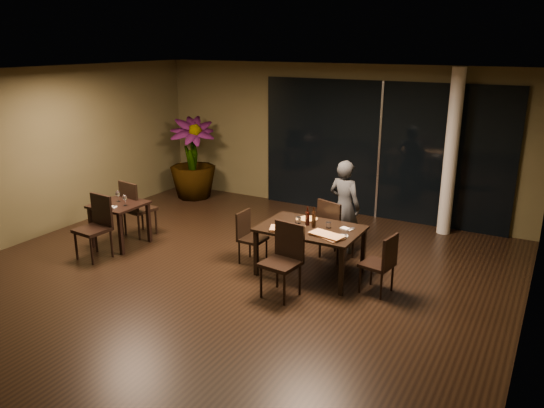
{
  "coord_description": "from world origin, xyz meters",
  "views": [
    {
      "loc": [
        4.13,
        -6.0,
        3.43
      ],
      "look_at": [
        0.39,
        0.71,
        1.05
      ],
      "focal_mm": 35.0,
      "sensor_mm": 36.0,
      "label": 1
    }
  ],
  "objects_px": {
    "bottle_a": "(307,216)",
    "bottle_b": "(314,219)",
    "side_table": "(119,210)",
    "chair_main_left": "(249,234)",
    "bottle_c": "(314,217)",
    "potted_plant": "(193,158)",
    "chair_main_right": "(382,261)",
    "chair_side_near": "(97,223)",
    "diner": "(344,206)",
    "chair_main_near": "(284,256)",
    "main_table": "(310,232)",
    "chair_main_far": "(333,227)",
    "chair_side_far": "(135,206)"
  },
  "relations": [
    {
      "from": "chair_main_right",
      "to": "chair_side_near",
      "type": "bearing_deg",
      "value": -68.32
    },
    {
      "from": "diner",
      "to": "bottle_c",
      "type": "relative_size",
      "value": 5.46
    },
    {
      "from": "chair_main_near",
      "to": "bottle_c",
      "type": "relative_size",
      "value": 3.57
    },
    {
      "from": "chair_side_far",
      "to": "chair_side_near",
      "type": "relative_size",
      "value": 1.0
    },
    {
      "from": "chair_side_far",
      "to": "diner",
      "type": "xyz_separation_m",
      "value": [
        3.54,
        1.18,
        0.21
      ]
    },
    {
      "from": "bottle_a",
      "to": "bottle_b",
      "type": "bearing_deg",
      "value": -20.79
    },
    {
      "from": "bottle_b",
      "to": "bottle_a",
      "type": "bearing_deg",
      "value": 159.21
    },
    {
      "from": "bottle_a",
      "to": "bottle_c",
      "type": "xyz_separation_m",
      "value": [
        0.1,
        0.02,
        0.0
      ]
    },
    {
      "from": "main_table",
      "to": "bottle_b",
      "type": "relative_size",
      "value": 6.06
    },
    {
      "from": "side_table",
      "to": "chair_side_near",
      "type": "relative_size",
      "value": 0.77
    },
    {
      "from": "side_table",
      "to": "bottle_b",
      "type": "relative_size",
      "value": 3.23
    },
    {
      "from": "main_table",
      "to": "chair_main_left",
      "type": "distance_m",
      "value": 1.08
    },
    {
      "from": "chair_main_far",
      "to": "diner",
      "type": "distance_m",
      "value": 0.49
    },
    {
      "from": "chair_main_right",
      "to": "bottle_b",
      "type": "height_order",
      "value": "bottle_b"
    },
    {
      "from": "chair_main_near",
      "to": "diner",
      "type": "distance_m",
      "value": 1.93
    },
    {
      "from": "chair_main_far",
      "to": "potted_plant",
      "type": "xyz_separation_m",
      "value": [
        -4.16,
        1.77,
        0.34
      ]
    },
    {
      "from": "chair_side_far",
      "to": "bottle_b",
      "type": "xyz_separation_m",
      "value": [
        3.49,
        0.08,
        0.3
      ]
    },
    {
      "from": "chair_side_near",
      "to": "bottle_c",
      "type": "relative_size",
      "value": 3.61
    },
    {
      "from": "chair_main_near",
      "to": "chair_main_left",
      "type": "bearing_deg",
      "value": 151.15
    },
    {
      "from": "diner",
      "to": "bottle_a",
      "type": "height_order",
      "value": "diner"
    },
    {
      "from": "main_table",
      "to": "chair_side_near",
      "type": "xyz_separation_m",
      "value": [
        -3.33,
        -1.08,
        -0.1
      ]
    },
    {
      "from": "potted_plant",
      "to": "side_table",
      "type": "bearing_deg",
      "value": -77.22
    },
    {
      "from": "chair_side_near",
      "to": "side_table",
      "type": "bearing_deg",
      "value": 101.83
    },
    {
      "from": "main_table",
      "to": "chair_side_near",
      "type": "relative_size",
      "value": 1.45
    },
    {
      "from": "chair_main_far",
      "to": "chair_main_left",
      "type": "distance_m",
      "value": 1.37
    },
    {
      "from": "main_table",
      "to": "bottle_c",
      "type": "relative_size",
      "value": 5.22
    },
    {
      "from": "bottle_b",
      "to": "potted_plant",
      "type": "bearing_deg",
      "value": 149.3
    },
    {
      "from": "bottle_b",
      "to": "chair_main_far",
      "type": "bearing_deg",
      "value": 85.77
    },
    {
      "from": "chair_main_near",
      "to": "chair_main_left",
      "type": "xyz_separation_m",
      "value": [
        -1.03,
        0.73,
        -0.1
      ]
    },
    {
      "from": "potted_plant",
      "to": "bottle_b",
      "type": "height_order",
      "value": "potted_plant"
    },
    {
      "from": "chair_main_left",
      "to": "chair_side_far",
      "type": "relative_size",
      "value": 0.81
    },
    {
      "from": "bottle_a",
      "to": "side_table",
      "type": "bearing_deg",
      "value": -170.16
    },
    {
      "from": "chair_main_far",
      "to": "chair_side_far",
      "type": "relative_size",
      "value": 0.97
    },
    {
      "from": "main_table",
      "to": "chair_main_right",
      "type": "height_order",
      "value": "chair_main_right"
    },
    {
      "from": "side_table",
      "to": "chair_main_left",
      "type": "xyz_separation_m",
      "value": [
        2.35,
        0.45,
        -0.15
      ]
    },
    {
      "from": "chair_main_near",
      "to": "chair_side_near",
      "type": "bearing_deg",
      "value": -168.35
    },
    {
      "from": "chair_main_right",
      "to": "bottle_a",
      "type": "xyz_separation_m",
      "value": [
        -1.25,
        0.19,
        0.4
      ]
    },
    {
      "from": "chair_main_near",
      "to": "chair_main_right",
      "type": "height_order",
      "value": "chair_main_near"
    },
    {
      "from": "chair_main_near",
      "to": "bottle_c",
      "type": "xyz_separation_m",
      "value": [
        0.03,
        0.88,
        0.32
      ]
    },
    {
      "from": "side_table",
      "to": "chair_main_left",
      "type": "relative_size",
      "value": 0.95
    },
    {
      "from": "chair_main_left",
      "to": "bottle_c",
      "type": "height_order",
      "value": "bottle_c"
    },
    {
      "from": "chair_side_near",
      "to": "bottle_b",
      "type": "bearing_deg",
      "value": 23.19
    },
    {
      "from": "chair_main_near",
      "to": "bottle_a",
      "type": "bearing_deg",
      "value": 100.73
    },
    {
      "from": "main_table",
      "to": "chair_main_right",
      "type": "distance_m",
      "value": 1.18
    },
    {
      "from": "main_table",
      "to": "bottle_a",
      "type": "distance_m",
      "value": 0.24
    },
    {
      "from": "potted_plant",
      "to": "bottle_a",
      "type": "relative_size",
      "value": 6.4
    },
    {
      "from": "main_table",
      "to": "chair_side_near",
      "type": "bearing_deg",
      "value": -161.98
    },
    {
      "from": "chair_main_left",
      "to": "potted_plant",
      "type": "relative_size",
      "value": 0.47
    },
    {
      "from": "chair_main_left",
      "to": "bottle_b",
      "type": "distance_m",
      "value": 1.17
    },
    {
      "from": "chair_main_near",
      "to": "chair_main_right",
      "type": "bearing_deg",
      "value": 35.8
    }
  ]
}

